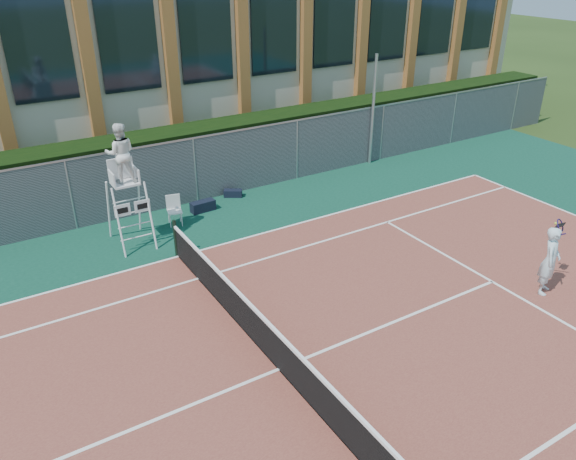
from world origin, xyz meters
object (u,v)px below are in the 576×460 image
umpire_chair (121,157)px  tennis_player (550,260)px  steel_pole (373,111)px  plastic_chair (174,207)px

umpire_chair → tennis_player: bearing=-45.3°
steel_pole → plastic_chair: steel_pole is taller
umpire_chair → tennis_player: umpire_chair is taller
tennis_player → steel_pole: bearing=76.9°
steel_pole → plastic_chair: (-8.67, -1.15, -1.56)m
tennis_player → umpire_chair: bearing=134.7°
steel_pole → plastic_chair: bearing=-172.5°
tennis_player → plastic_chair: bearing=127.0°
steel_pole → tennis_player: bearing=-103.1°
umpire_chair → plastic_chair: (1.52, 0.50, -2.08)m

